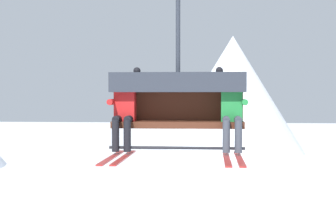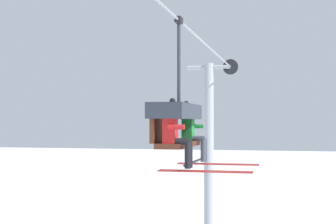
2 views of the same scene
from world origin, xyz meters
name	(u,v)px [view 1 (image 1 of 2)]	position (x,y,z in m)	size (l,w,h in m)	color
mountain_peak_central	(233,94)	(2.43, 44.88, 6.01)	(14.70, 14.70, 12.01)	white
chairlift_chair	(178,91)	(-0.28, -0.73, 6.00)	(2.06, 0.74, 2.87)	#512819
skier_red	(124,109)	(-1.10, -0.94, 5.71)	(0.48, 1.70, 1.34)	red
skier_green	(232,110)	(0.54, -0.94, 5.71)	(0.48, 1.70, 1.34)	#23843D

